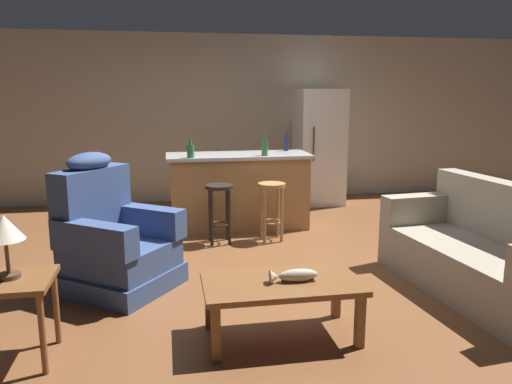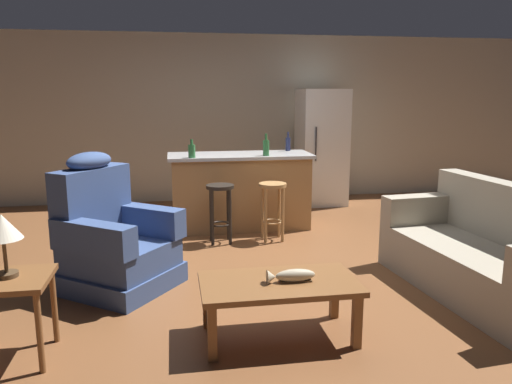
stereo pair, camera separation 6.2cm
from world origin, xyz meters
TOP-DOWN VIEW (x-y plane):
  - ground_plane at (0.00, 0.00)m, footprint 12.00×12.00m
  - back_wall at (0.00, 3.12)m, footprint 12.00×0.05m
  - coffee_table at (-0.13, -1.62)m, footprint 1.10×0.60m
  - fish_figurine at (-0.06, -1.65)m, footprint 0.34×0.10m
  - couch at (1.78, -1.14)m, footprint 1.01×1.97m
  - recliner_near_lamp at (-1.39, -0.44)m, footprint 1.18×1.18m
  - end_table at (-1.88, -1.63)m, footprint 0.48×0.48m
  - table_lamp at (-1.90, -1.61)m, footprint 0.24×0.24m
  - kitchen_island at (0.00, 1.35)m, footprint 1.80×0.70m
  - bar_stool_left at (-0.32, 0.72)m, footprint 0.32×0.32m
  - bar_stool_right at (0.29, 0.72)m, footprint 0.32×0.32m
  - refrigerator at (1.43, 2.55)m, footprint 0.70×0.69m
  - bottle_tall_green at (0.67, 1.59)m, footprint 0.06×0.06m
  - bottle_short_amber at (-0.61, 1.09)m, footprint 0.08×0.08m
  - bottle_wine_dark at (0.29, 1.13)m, footprint 0.08×0.08m

SIDE VIEW (x-z plane):
  - ground_plane at x=0.00m, z-range 0.00..0.00m
  - couch at x=1.78m, z-range -0.13..0.81m
  - coffee_table at x=-0.13m, z-range 0.15..0.57m
  - recliner_near_lamp at x=-1.39m, z-range -0.18..1.02m
  - end_table at x=-1.88m, z-range 0.18..0.74m
  - fish_figurine at x=-0.06m, z-range 0.41..0.51m
  - bar_stool_left at x=-0.32m, z-range 0.13..0.81m
  - bar_stool_right at x=0.29m, z-range 0.13..0.81m
  - kitchen_island at x=0.00m, z-range 0.00..0.95m
  - table_lamp at x=-1.90m, z-range 0.66..1.07m
  - refrigerator at x=1.43m, z-range 0.00..1.76m
  - bottle_short_amber at x=-0.61m, z-range 0.92..1.14m
  - bottle_tall_green at x=0.67m, z-range 0.92..1.17m
  - bottle_wine_dark at x=0.29m, z-range 0.92..1.19m
  - back_wall at x=0.00m, z-range 0.00..2.60m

